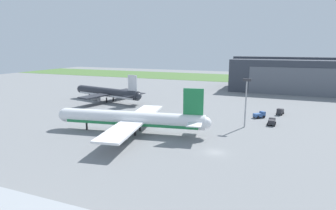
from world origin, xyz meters
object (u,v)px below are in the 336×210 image
maintenance_hangar (318,76)px  airliner_far_right (107,93)px  ops_van (280,111)px  apron_light_mast (246,98)px  pushback_tractor (260,115)px  airliner_near_right (132,119)px  fuel_bowser (272,121)px

maintenance_hangar → airliner_far_right: maintenance_hangar is taller
ops_van → apron_light_mast: 25.13m
pushback_tractor → apron_light_mast: 16.23m
airliner_near_right → apron_light_mast: apron_light_mast is taller
maintenance_hangar → fuel_bowser: size_ratio=22.78×
apron_light_mast → ops_van: bearing=64.9°
maintenance_hangar → airliner_far_right: size_ratio=2.37×
airliner_near_right → ops_van: size_ratio=9.38×
ops_van → apron_light_mast: (-10.11, -21.62, 7.85)m
airliner_far_right → pushback_tractor: size_ratio=9.03×
airliner_near_right → fuel_bowser: (37.12, 23.57, -2.90)m
fuel_bowser → ops_van: 16.11m
airliner_far_right → pushback_tractor: 66.05m
maintenance_hangar → pushback_tractor: size_ratio=21.37×
maintenance_hangar → ops_van: size_ratio=18.85×
fuel_bowser → apron_light_mast: apron_light_mast is taller
maintenance_hangar → fuel_bowser: 82.55m
pushback_tractor → ops_van: ops_van is taller
fuel_bowser → ops_van: ops_van is taller
maintenance_hangar → pushback_tractor: (-24.90, -71.52, -7.82)m
maintenance_hangar → apron_light_mast: maintenance_hangar is taller
maintenance_hangar → airliner_near_right: size_ratio=2.01×
ops_van → maintenance_hangar: bearing=74.0°
pushback_tractor → fuel_bowser: pushback_tractor is taller
maintenance_hangar → ops_van: maintenance_hangar is taller
pushback_tractor → fuel_bowser: size_ratio=1.07×
airliner_far_right → pushback_tractor: bearing=-4.6°
ops_van → airliner_near_right: bearing=-135.0°
airliner_near_right → pushback_tractor: 45.71m
airliner_near_right → airliner_far_right: size_ratio=1.18×
apron_light_mast → airliner_far_right: bearing=163.0°
fuel_bowser → apron_light_mast: size_ratio=0.26×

